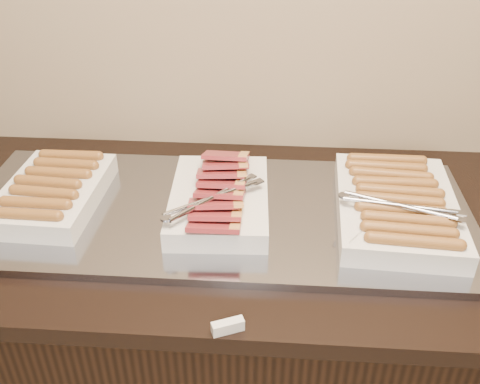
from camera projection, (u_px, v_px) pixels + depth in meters
name	position (u px, v px, depth m)	size (l,w,h in m)	color
counter	(229.00, 345.00, 1.52)	(2.06, 0.76, 0.90)	black
warming_tray	(217.00, 212.00, 1.27)	(1.20, 0.50, 0.02)	gray
dish_left	(53.00, 192.00, 1.27)	(0.23, 0.33, 0.07)	silver
dish_center	(219.00, 198.00, 1.24)	(0.25, 0.36, 0.09)	silver
dish_right	(396.00, 205.00, 1.22)	(0.29, 0.41, 0.08)	silver
label_holder	(228.00, 326.00, 0.97)	(0.06, 0.02, 0.02)	silver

